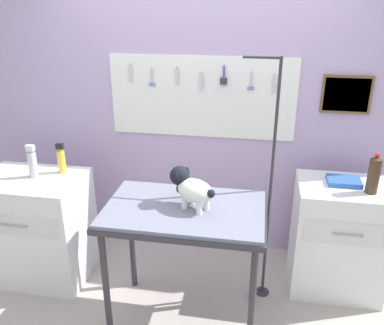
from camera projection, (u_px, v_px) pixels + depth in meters
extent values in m
cube|color=#B7A0CA|center=(202.00, 126.00, 3.46)|extent=(4.00, 0.06, 2.30)
cube|color=white|center=(201.00, 97.00, 3.33)|extent=(1.54, 0.02, 0.67)
cylinder|color=gray|center=(130.00, 64.00, 3.32)|extent=(0.01, 0.02, 0.01)
cube|color=silver|center=(130.00, 73.00, 3.34)|extent=(0.03, 0.01, 0.13)
cylinder|color=gray|center=(152.00, 67.00, 3.30)|extent=(0.01, 0.02, 0.01)
cube|color=silver|center=(151.00, 76.00, 3.31)|extent=(0.01, 0.00, 0.11)
cube|color=silver|center=(152.00, 76.00, 3.31)|extent=(0.01, 0.00, 0.11)
torus|color=blue|center=(150.00, 84.00, 3.34)|extent=(0.03, 0.01, 0.03)
torus|color=blue|center=(154.00, 85.00, 3.34)|extent=(0.03, 0.01, 0.03)
cylinder|color=gray|center=(177.00, 67.00, 3.26)|extent=(0.01, 0.02, 0.01)
cube|color=silver|center=(177.00, 76.00, 3.28)|extent=(0.03, 0.01, 0.13)
cylinder|color=gray|center=(201.00, 72.00, 3.24)|extent=(0.01, 0.02, 0.01)
cube|color=silver|center=(201.00, 82.00, 3.26)|extent=(0.03, 0.01, 0.13)
cylinder|color=gray|center=(224.00, 65.00, 3.19)|extent=(0.01, 0.02, 0.01)
cylinder|color=#61439E|center=(224.00, 72.00, 3.20)|extent=(0.02, 0.02, 0.09)
cube|color=#61439E|center=(224.00, 81.00, 3.23)|extent=(0.06, 0.02, 0.06)
cube|color=#333338|center=(223.00, 81.00, 3.21)|extent=(0.05, 0.01, 0.05)
cylinder|color=gray|center=(252.00, 70.00, 3.17)|extent=(0.01, 0.02, 0.01)
cube|color=silver|center=(250.00, 79.00, 3.19)|extent=(0.01, 0.00, 0.11)
cube|color=silver|center=(252.00, 79.00, 3.18)|extent=(0.01, 0.00, 0.11)
torus|color=#674491|center=(249.00, 88.00, 3.22)|extent=(0.03, 0.01, 0.03)
torus|color=#674491|center=(252.00, 88.00, 3.21)|extent=(0.03, 0.01, 0.03)
cylinder|color=gray|center=(275.00, 74.00, 3.15)|extent=(0.01, 0.02, 0.01)
cube|color=silver|center=(274.00, 84.00, 3.17)|extent=(0.03, 0.01, 0.13)
cube|color=brown|center=(346.00, 95.00, 3.12)|extent=(0.37, 0.02, 0.30)
cube|color=#B18050|center=(347.00, 95.00, 3.11)|extent=(0.34, 0.01, 0.26)
cylinder|color=#2D2D33|center=(106.00, 287.00, 2.64)|extent=(0.04, 0.04, 0.85)
cylinder|color=#2D2D33|center=(252.00, 304.00, 2.49)|extent=(0.04, 0.04, 0.85)
cylinder|color=#2D2D33|center=(132.00, 240.00, 3.14)|extent=(0.04, 0.04, 0.85)
cylinder|color=#2D2D33|center=(255.00, 253.00, 2.99)|extent=(0.04, 0.04, 0.85)
cube|color=#2D2D33|center=(184.00, 213.00, 2.64)|extent=(1.07, 0.67, 0.03)
cube|color=slate|center=(184.00, 209.00, 2.63)|extent=(1.04, 0.65, 0.03)
cylinder|color=#2D2D33|center=(262.00, 292.00, 3.21)|extent=(0.11, 0.11, 0.01)
cylinder|color=#2D2D33|center=(271.00, 189.00, 2.86)|extent=(0.02, 0.02, 1.84)
cylinder|color=#2D2D33|center=(262.00, 57.00, 2.53)|extent=(0.24, 0.02, 0.02)
cylinder|color=white|center=(184.00, 202.00, 2.60)|extent=(0.04, 0.04, 0.09)
cylinder|color=white|center=(192.00, 198.00, 2.66)|extent=(0.04, 0.04, 0.09)
cylinder|color=white|center=(199.00, 208.00, 2.53)|extent=(0.04, 0.04, 0.09)
cylinder|color=white|center=(207.00, 203.00, 2.59)|extent=(0.04, 0.04, 0.09)
ellipsoid|color=white|center=(195.00, 191.00, 2.57)|extent=(0.31, 0.27, 0.15)
ellipsoid|color=black|center=(184.00, 188.00, 2.62)|extent=(0.14, 0.14, 0.08)
sphere|color=black|center=(180.00, 176.00, 2.61)|extent=(0.13, 0.13, 0.13)
ellipsoid|color=white|center=(174.00, 175.00, 2.65)|extent=(0.08, 0.07, 0.04)
sphere|color=black|center=(171.00, 174.00, 2.66)|extent=(0.02, 0.02, 0.02)
ellipsoid|color=black|center=(176.00, 178.00, 2.56)|extent=(0.05, 0.04, 0.07)
ellipsoid|color=black|center=(187.00, 172.00, 2.64)|extent=(0.05, 0.04, 0.07)
sphere|color=black|center=(211.00, 194.00, 2.49)|extent=(0.06, 0.06, 0.06)
cube|color=white|center=(37.00, 227.00, 3.28)|extent=(0.80, 0.56, 0.89)
cube|color=silver|center=(13.00, 225.00, 2.94)|extent=(0.70, 0.01, 0.18)
cylinder|color=#99999E|center=(13.00, 225.00, 2.94)|extent=(0.24, 0.02, 0.02)
cube|color=silver|center=(338.00, 237.00, 3.14)|extent=(0.68, 0.52, 0.89)
cube|color=silver|center=(347.00, 234.00, 2.82)|extent=(0.60, 0.01, 0.18)
cylinder|color=#99999E|center=(348.00, 235.00, 2.81)|extent=(0.20, 0.02, 0.02)
cylinder|color=gold|center=(62.00, 162.00, 3.17)|extent=(0.06, 0.06, 0.18)
cylinder|color=gold|center=(60.00, 150.00, 3.13)|extent=(0.03, 0.03, 0.02)
cube|color=black|center=(60.00, 146.00, 3.12)|extent=(0.05, 0.03, 0.04)
cylinder|color=#B6B3BC|center=(33.00, 165.00, 3.09)|extent=(0.07, 0.07, 0.20)
cylinder|color=#B6B3BC|center=(31.00, 152.00, 3.04)|extent=(0.03, 0.03, 0.02)
cube|color=silver|center=(30.00, 148.00, 3.03)|extent=(0.06, 0.04, 0.04)
cylinder|color=#402D1D|center=(374.00, 176.00, 2.81)|extent=(0.08, 0.08, 0.26)
cone|color=#402D1D|center=(377.00, 158.00, 2.76)|extent=(0.08, 0.08, 0.02)
cylinder|color=red|center=(378.00, 155.00, 2.75)|extent=(0.03, 0.03, 0.02)
cube|color=blue|center=(344.00, 181.00, 2.99)|extent=(0.24, 0.18, 0.04)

